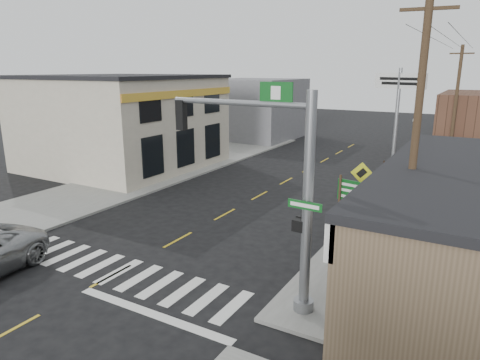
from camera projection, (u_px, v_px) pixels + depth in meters
The scene contains 18 objects.
ground at pixel (111, 276), 15.86m from camera, with size 140.00×140.00×0.00m, color black.
sidewalk_right at pixel (421, 214), 22.43m from camera, with size 6.00×38.00×0.13m, color slate.
sidewalk_left at pixel (156, 174), 31.09m from camera, with size 6.00×38.00×0.13m, color slate.
center_line at pixel (225, 214), 22.58m from camera, with size 0.12×56.00×0.01m, color gold.
crosswalk at pixel (119, 272), 16.19m from camera, with size 11.00×2.20×0.01m, color silver.
left_building at pixel (122, 123), 33.01m from camera, with size 12.00×12.00×6.80m, color #BEB59E.
bldg_distant_left at pixel (254, 109), 47.22m from camera, with size 9.00×10.00×6.40m, color slate.
traffic_signal_pole at pixel (282, 179), 12.77m from camera, with size 5.49×0.40×6.96m.
guide_sign at pixel (353, 197), 19.14m from camera, with size 1.54×0.13×2.69m.
fire_hydrant at pixel (339, 236), 18.48m from camera, with size 0.19×0.19×0.61m.
ped_crossing_sign at pixel (361, 180), 21.47m from camera, with size 1.10×0.08×2.82m.
lamp_post at pixel (413, 157), 22.46m from camera, with size 0.63×0.50×4.87m.
dance_center_sign at pixel (398, 99), 26.38m from camera, with size 3.48×0.22×7.40m.
bare_tree at pixel (403, 173), 15.37m from camera, with size 2.34×2.34×4.68m.
shrub_front at pixel (385, 282), 14.01m from camera, with size 1.46×1.46×1.09m, color #1C3212.
shrub_back at pixel (408, 235), 18.46m from camera, with size 0.97×0.97×0.73m, color black.
utility_pole_near at pixel (415, 142), 14.02m from camera, with size 1.69×0.25×9.73m.
utility_pole_far at pixel (455, 109), 30.29m from camera, with size 1.55×0.23×8.94m.
Camera 1 is at (11.33, -10.16, 7.44)m, focal length 32.00 mm.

